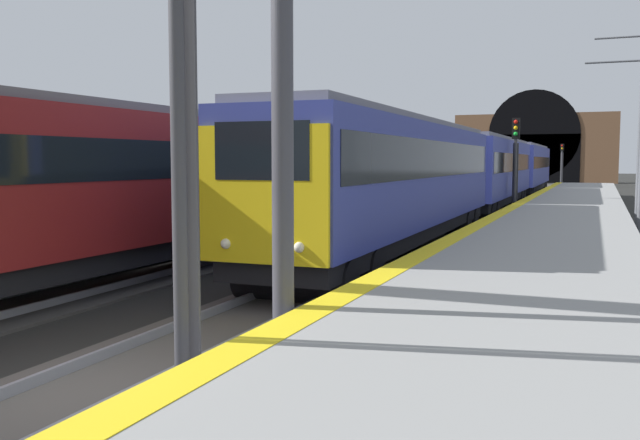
# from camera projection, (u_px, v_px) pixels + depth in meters

# --- Properties ---
(ground_plane) EXTENTS (320.00, 320.00, 0.00)m
(ground_plane) POSITION_uv_depth(u_px,v_px,m) (81.00, 398.00, 8.57)
(ground_plane) COLOR black
(platform_right) EXTENTS (112.00, 4.52, 1.02)m
(platform_right) POSITION_uv_depth(u_px,v_px,m) (451.00, 406.00, 6.83)
(platform_right) COLOR gray
(platform_right) RESTS_ON ground_plane
(platform_right_edge_strip) EXTENTS (112.00, 0.50, 0.01)m
(platform_right_edge_strip) POSITION_uv_depth(u_px,v_px,m) (267.00, 335.00, 7.53)
(platform_right_edge_strip) COLOR yellow
(platform_right_edge_strip) RESTS_ON platform_right
(track_main_line) EXTENTS (160.00, 2.74, 0.21)m
(track_main_line) POSITION_uv_depth(u_px,v_px,m) (81.00, 394.00, 8.56)
(track_main_line) COLOR #4C4742
(track_main_line) RESTS_ON ground_plane
(train_main_approaching) EXTENTS (57.77, 2.93, 4.17)m
(train_main_approaching) POSITION_uv_depth(u_px,v_px,m) (489.00, 170.00, 39.17)
(train_main_approaching) COLOR navy
(train_main_approaching) RESTS_ON ground_plane
(train_adjacent_platform) EXTENTS (60.26, 3.04, 5.08)m
(train_adjacent_platform) POSITION_uv_depth(u_px,v_px,m) (364.00, 171.00, 33.63)
(train_adjacent_platform) COLOR maroon
(train_adjacent_platform) RESTS_ON ground_plane
(railway_signal_near) EXTENTS (0.39, 0.38, 5.88)m
(railway_signal_near) POSITION_uv_depth(u_px,v_px,m) (178.00, 100.00, 7.18)
(railway_signal_near) COLOR #38383D
(railway_signal_near) RESTS_ON ground_plane
(railway_signal_mid) EXTENTS (0.39, 0.38, 5.04)m
(railway_signal_mid) POSITION_uv_depth(u_px,v_px,m) (515.00, 157.00, 35.31)
(railway_signal_mid) COLOR #38383D
(railway_signal_mid) RESTS_ON ground_plane
(railway_signal_far) EXTENTS (0.39, 0.38, 4.70)m
(railway_signal_far) POSITION_uv_depth(u_px,v_px,m) (562.00, 161.00, 76.30)
(railway_signal_far) COLOR #38383D
(railway_signal_far) RESTS_ON ground_plane
(overhead_signal_gantry) EXTENTS (0.70, 9.26, 6.75)m
(overhead_signal_gantry) POSITION_uv_depth(u_px,v_px,m) (6.00, 7.00, 10.31)
(overhead_signal_gantry) COLOR #3F3F47
(overhead_signal_gantry) RESTS_ON ground_plane
(tunnel_portal) EXTENTS (2.56, 20.43, 11.98)m
(tunnel_portal) POSITION_uv_depth(u_px,v_px,m) (534.00, 148.00, 91.08)
(tunnel_portal) COLOR brown
(tunnel_portal) RESTS_ON ground_plane
(catenary_mast_near) EXTENTS (0.22, 1.90, 8.29)m
(catenary_mast_near) POSITION_uv_depth(u_px,v_px,m) (640.00, 126.00, 27.17)
(catenary_mast_near) COLOR #595B60
(catenary_mast_near) RESTS_ON ground_plane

